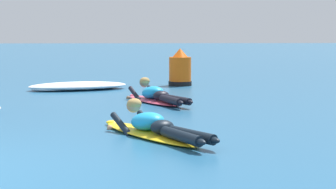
# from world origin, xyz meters

# --- Properties ---
(ground_plane) EXTENTS (120.00, 120.00, 0.00)m
(ground_plane) POSITION_xyz_m (0.00, 10.00, 0.00)
(ground_plane) COLOR #235B84
(surfer_near) EXTENTS (1.67, 2.52, 0.53)m
(surfer_near) POSITION_xyz_m (2.67, 2.06, 0.14)
(surfer_near) COLOR yellow
(surfer_near) RESTS_ON ground
(surfer_far) EXTENTS (1.41, 2.43, 0.54)m
(surfer_far) POSITION_xyz_m (2.85, 6.04, 0.14)
(surfer_far) COLOR #E54C66
(surfer_far) RESTS_ON ground
(whitewater_mid_left) EXTENTS (2.70, 1.75, 0.20)m
(whitewater_mid_left) POSITION_xyz_m (0.99, 8.92, 0.09)
(whitewater_mid_left) COLOR white
(whitewater_mid_left) RESTS_ON ground
(channel_marker_buoy) EXTENTS (0.64, 0.64, 1.02)m
(channel_marker_buoy) POSITION_xyz_m (3.67, 9.92, 0.40)
(channel_marker_buoy) COLOR #EA5B0F
(channel_marker_buoy) RESTS_ON ground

